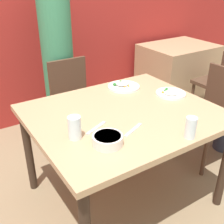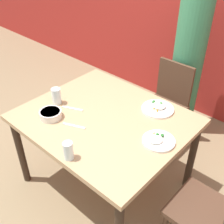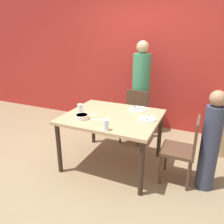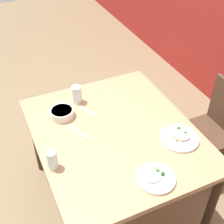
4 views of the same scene
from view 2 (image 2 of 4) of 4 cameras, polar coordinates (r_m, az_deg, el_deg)
The scene contains 12 objects.
ground_plane at distance 2.69m, azimuth -1.26°, elevation -13.95°, with size 10.00×10.00×0.00m, color #847051.
dining_table at distance 2.22m, azimuth -1.48°, elevation -2.74°, with size 1.25×1.06×0.75m.
chair_adult_spot at distance 2.89m, azimuth 10.95°, elevation 1.99°, with size 0.40×0.40×0.87m.
chair_child_spot at distance 2.02m, azimuth 19.80°, elevation -18.63°, with size 0.40×0.40×0.87m.
person_adult at distance 3.00m, azimuth 15.09°, elevation 9.54°, with size 0.31×0.31×1.68m.
bowl_curry at distance 2.21m, azimuth -12.36°, elevation -0.43°, with size 0.17×0.17×0.06m.
plate_rice_adult at distance 2.28m, azimuth 9.32°, elevation 0.78°, with size 0.26×0.26×0.05m.
plate_rice_child at distance 1.97m, azimuth 9.32°, elevation -5.71°, with size 0.23×0.23×0.04m.
glass_water_tall at distance 2.34m, azimuth -11.22°, elevation 3.19°, with size 0.08×0.08×0.14m.
glass_water_short at distance 1.82m, azimuth -8.87°, elevation -7.77°, with size 0.06×0.06×0.13m.
fork_steel at distance 2.10m, azimuth -7.73°, elevation -2.79°, with size 0.17×0.09×0.01m.
spoon_steel at distance 2.29m, azimuth -8.04°, elevation 0.72°, with size 0.17×0.09×0.01m.
Camera 2 is at (1.21, -1.25, 2.05)m, focal length 45.00 mm.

